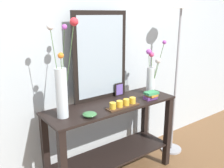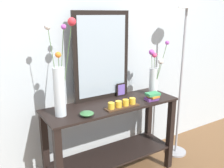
# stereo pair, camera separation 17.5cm
# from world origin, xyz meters

# --- Properties ---
(wall_back) EXTENTS (6.40, 0.08, 2.70)m
(wall_back) POSITION_xyz_m (0.00, 0.33, 1.35)
(wall_back) COLOR #B2BCC1
(wall_back) RESTS_ON ground
(console_table) EXTENTS (1.26, 0.42, 0.77)m
(console_table) POSITION_xyz_m (0.00, 0.00, 0.48)
(console_table) COLOR black
(console_table) RESTS_ON ground
(mirror_leaning) EXTENTS (0.57, 0.03, 0.82)m
(mirror_leaning) POSITION_xyz_m (-0.00, 0.18, 1.18)
(mirror_leaning) COLOR black
(mirror_leaning) RESTS_ON console_table
(tall_vase_left) EXTENTS (0.23, 0.18, 0.77)m
(tall_vase_left) POSITION_xyz_m (-0.48, -0.01, 1.04)
(tall_vase_left) COLOR silver
(tall_vase_left) RESTS_ON console_table
(vase_right) EXTENTS (0.13, 0.17, 0.55)m
(vase_right) POSITION_xyz_m (0.49, -0.01, 0.96)
(vase_right) COLOR silver
(vase_right) RESTS_ON console_table
(candle_tray) EXTENTS (0.32, 0.09, 0.07)m
(candle_tray) POSITION_xyz_m (0.02, -0.13, 0.80)
(candle_tray) COLOR #472D1C
(candle_tray) RESTS_ON console_table
(picture_frame_small) EXTENTS (0.10, 0.01, 0.13)m
(picture_frame_small) POSITION_xyz_m (0.19, 0.14, 0.83)
(picture_frame_small) COLOR black
(picture_frame_small) RESTS_ON console_table
(decorative_bowl) EXTENTS (0.11, 0.11, 0.04)m
(decorative_bowl) POSITION_xyz_m (-0.32, -0.13, 0.79)
(decorative_bowl) COLOR #38703D
(decorative_bowl) RESTS_ON console_table
(book_stack) EXTENTS (0.14, 0.10, 0.07)m
(book_stack) POSITION_xyz_m (0.38, -0.12, 0.81)
(book_stack) COLOR #663884
(book_stack) RESTS_ON console_table
(floor_lamp) EXTENTS (0.24, 0.24, 1.71)m
(floor_lamp) POSITION_xyz_m (0.86, -0.02, 1.16)
(floor_lamp) COLOR #9E9EA3
(floor_lamp) RESTS_ON ground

